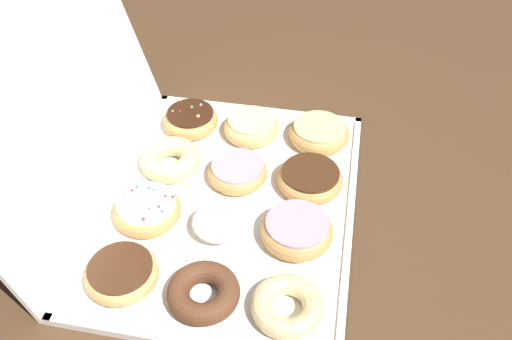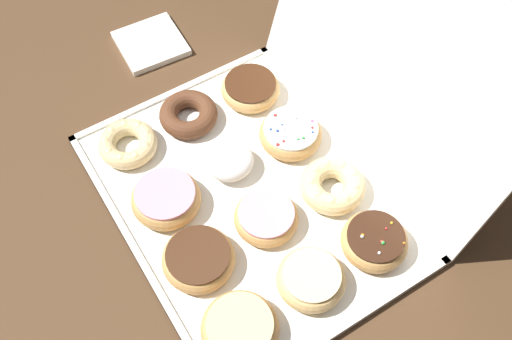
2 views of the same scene
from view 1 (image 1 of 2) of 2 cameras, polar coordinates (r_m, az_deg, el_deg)
ground_plane at (r=0.97m, az=-2.70°, el=-3.86°), size 3.00×3.00×0.00m
donut_box at (r=0.96m, az=-2.71°, el=-3.64°), size 0.57×0.43×0.01m
box_lid_open at (r=0.92m, az=-19.92°, el=7.28°), size 0.57×0.11×0.40m
cruller_donut_0 at (r=0.81m, az=3.36°, el=-14.17°), size 0.11×0.11×0.03m
pink_frosted_donut_1 at (r=0.89m, az=4.35°, el=-6.37°), size 0.12×0.12×0.04m
chocolate_frosted_donut_2 at (r=0.98m, az=5.75°, el=-0.91°), size 0.12×0.12×0.04m
glazed_ring_donut_3 at (r=1.08m, az=6.69°, el=3.92°), size 0.12×0.12×0.04m
chocolate_cake_ring_donut_4 at (r=0.82m, az=-5.58°, el=-12.78°), size 0.11×0.11×0.03m
powdered_filled_donut_5 at (r=0.90m, az=-4.05°, el=-5.51°), size 0.09×0.09×0.05m
pink_frosted_donut_6 at (r=0.99m, az=-2.24°, el=-0.14°), size 0.11×0.11×0.04m
glazed_ring_donut_7 at (r=1.08m, az=-0.27°, el=4.58°), size 0.11×0.11×0.04m
chocolate_frosted_donut_8 at (r=0.86m, az=-14.05°, el=-10.57°), size 0.11×0.11×0.04m
sprinkle_donut_9 at (r=0.94m, az=-11.47°, el=-4.13°), size 0.12×0.12×0.04m
cruller_donut_10 at (r=1.02m, az=-9.05°, el=1.20°), size 0.11×0.11×0.04m
sprinkle_donut_11 at (r=1.11m, az=-6.94°, el=5.34°), size 0.11×0.11×0.04m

